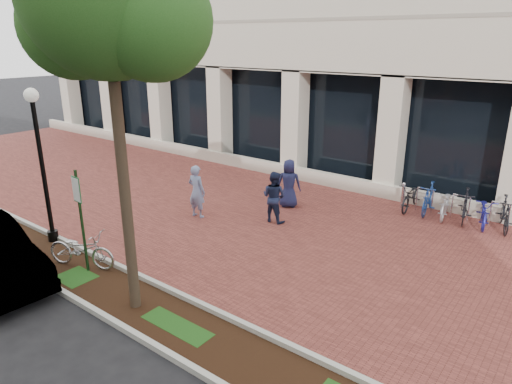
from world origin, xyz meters
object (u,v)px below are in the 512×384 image
Objects in this scene: lamppost at (41,158)px; bollard at (403,195)px; pedestrian_mid at (274,197)px; street_tree at (110,6)px; pedestrian_right at (289,184)px; bike_rack_cluster at (455,204)px; parking_sign at (80,209)px; locked_bicycle at (81,249)px; pedestrian_left at (197,191)px.

bollard is (6.78, 8.44, -1.91)m from lamppost.
pedestrian_mid is 4.47m from bollard.
pedestrian_right is at bearing 96.64° from street_tree.
bike_rack_cluster is at bearing 177.59° from pedestrian_right.
pedestrian_right reaches higher than bike_rack_cluster.
parking_sign is 0.34× the size of street_tree.
lamppost is 2.32× the size of locked_bicycle.
locked_bicycle is 1.14× the size of pedestrian_mid.
lamppost is at bearing 173.27° from parking_sign.
pedestrian_left is 1.04× the size of pedestrian_right.
pedestrian_mid reaches higher than locked_bicycle.
pedestrian_left is 0.48× the size of bike_rack_cluster.
locked_bicycle is at bearing 66.60° from pedestrian_mid.
pedestrian_left is at bearing 62.93° from lamppost.
street_tree is 2.13× the size of bike_rack_cluster.
pedestrian_right is (3.70, 6.27, -1.56)m from lamppost.
pedestrian_left reaches higher than bollard.
pedestrian_mid is (1.75, 5.36, -0.82)m from parking_sign.
bike_rack_cluster is at bearing 45.38° from lamppost.
bike_rack_cluster reaches higher than locked_bicycle.
street_tree is 10.85m from bollard.
pedestrian_right is at bearing -162.27° from bike_rack_cluster.
pedestrian_mid is at bearing -148.25° from bike_rack_cluster.
parking_sign is 1.41× the size of locked_bicycle.
bike_rack_cluster is at bearing -57.10° from locked_bicycle.
locked_bicycle reaches higher than bollard.
locked_bicycle is (-0.27, 0.06, -1.14)m from parking_sign.
pedestrian_mid is at bearing -42.37° from locked_bicycle.
parking_sign is 1.52× the size of pedestrian_left.
locked_bicycle is at bearing -118.33° from bollard.
locked_bicycle is 10.01m from bollard.
pedestrian_right is 3.79m from bollard.
locked_bicycle is at bearing -133.47° from bike_rack_cluster.
parking_sign is at bearing 50.27° from pedestrian_right.
pedestrian_mid is 0.45× the size of bike_rack_cluster.
lamppost is 7.44m from pedestrian_right.
lamppost is at bearing -128.81° from bollard.
bollard is at bearing 75.99° from street_tree.
bike_rack_cluster is at bearing 2.91° from bollard.
bollard is (3.08, 2.17, -0.35)m from pedestrian_right.
street_tree reaches higher than bollard.
parking_sign reaches higher than bollard.
lamppost is 2.49× the size of pedestrian_left.
parking_sign is 4.29m from pedestrian_left.
parking_sign reaches higher than pedestrian_right.
lamppost reaches higher than pedestrian_mid.
pedestrian_left is (-0.38, 4.20, -0.77)m from parking_sign.
bollard is at bearing -139.67° from pedestrian_left.
parking_sign is 6.90m from pedestrian_right.
pedestrian_mid is 1.77× the size of bollard.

